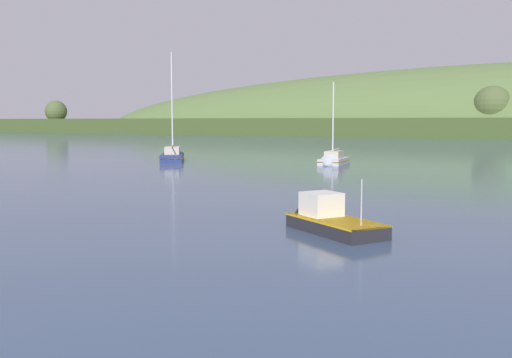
% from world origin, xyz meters
% --- Properties ---
extents(sailboat_near_mooring, '(7.18, 9.11, 14.88)m').
position_xyz_m(sailboat_near_mooring, '(-30.83, 73.93, 0.39)').
color(sailboat_near_mooring, navy).
rests_on(sailboat_near_mooring, ground).
extents(sailboat_midwater_white, '(3.25, 7.23, 10.66)m').
position_xyz_m(sailboat_midwater_white, '(-10.14, 76.89, 0.29)').
color(sailboat_midwater_white, '#ADB2BC').
rests_on(sailboat_midwater_white, ground).
extents(fishing_boat_moored, '(5.76, 4.81, 3.44)m').
position_xyz_m(fishing_boat_moored, '(3.76, 38.17, 0.38)').
color(fishing_boat_moored, '#232328').
rests_on(fishing_boat_moored, ground).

